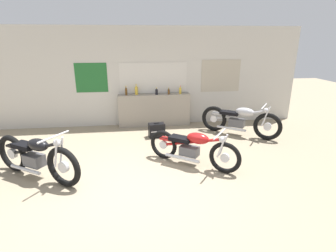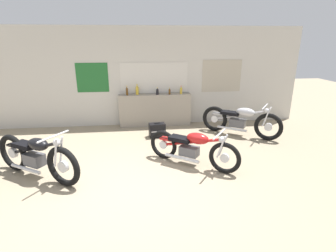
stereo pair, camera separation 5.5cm
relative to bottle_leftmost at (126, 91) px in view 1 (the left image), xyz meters
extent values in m
plane|color=gray|center=(0.12, -3.38, -1.05)|extent=(24.00, 24.00, 0.00)
cube|color=beige|center=(0.12, 0.21, 0.35)|extent=(10.00, 0.06, 2.80)
cube|color=silver|center=(0.79, 0.17, 0.33)|extent=(1.87, 0.01, 0.80)
cube|color=beige|center=(0.79, 0.17, 0.33)|extent=(1.93, 0.01, 0.86)
cube|color=#B2A893|center=(2.78, 0.17, 0.36)|extent=(1.17, 0.01, 0.93)
cube|color=#23662D|center=(-0.95, 0.17, 0.37)|extent=(0.88, 0.01, 0.81)
cube|color=gray|center=(0.79, 0.03, -0.58)|extent=(2.07, 0.28, 0.93)
cylinder|color=#5B3814|center=(0.00, 0.00, -0.02)|extent=(0.06, 0.06, 0.19)
cone|color=#5B3814|center=(0.00, 0.00, 0.10)|extent=(0.05, 0.05, 0.05)
cylinder|color=gold|center=(0.00, 0.00, 0.14)|extent=(0.02, 0.02, 0.02)
cylinder|color=gold|center=(0.29, 0.06, -0.01)|extent=(0.08, 0.08, 0.21)
cone|color=gold|center=(0.29, 0.06, 0.12)|extent=(0.07, 0.07, 0.06)
cylinder|color=gold|center=(0.29, 0.06, 0.17)|extent=(0.03, 0.03, 0.02)
cylinder|color=black|center=(0.86, 0.00, -0.05)|extent=(0.07, 0.07, 0.14)
cone|color=black|center=(0.86, 0.00, 0.05)|extent=(0.06, 0.06, 0.04)
cylinder|color=gold|center=(0.86, 0.00, 0.07)|extent=(0.03, 0.03, 0.02)
cylinder|color=#5B3814|center=(1.21, -0.02, -0.05)|extent=(0.06, 0.06, 0.14)
cone|color=#5B3814|center=(1.21, -0.02, 0.04)|extent=(0.05, 0.05, 0.04)
cylinder|color=gold|center=(1.21, -0.02, 0.07)|extent=(0.02, 0.02, 0.02)
cylinder|color=gold|center=(1.55, 0.01, -0.03)|extent=(0.07, 0.07, 0.17)
cone|color=gold|center=(1.55, 0.01, 0.08)|extent=(0.06, 0.06, 0.05)
cylinder|color=red|center=(1.55, 0.01, 0.11)|extent=(0.03, 0.03, 0.02)
torus|color=black|center=(-1.02, -3.18, -0.68)|extent=(0.67, 0.48, 0.73)
cylinder|color=silver|center=(-1.02, -3.18, -0.68)|extent=(0.21, 0.17, 0.20)
torus|color=black|center=(-2.13, -2.47, -0.68)|extent=(0.67, 0.48, 0.73)
cylinder|color=silver|center=(-2.13, -2.47, -0.68)|extent=(0.21, 0.17, 0.20)
cube|color=#4C4C51|center=(-1.63, -2.79, -0.70)|extent=(0.43, 0.38, 0.22)
cylinder|color=black|center=(-1.63, -2.79, -0.48)|extent=(1.04, 0.70, 0.45)
ellipsoid|color=black|center=(-1.48, -2.88, -0.37)|extent=(0.51, 0.44, 0.22)
cube|color=black|center=(-1.79, -2.68, -0.45)|extent=(0.51, 0.44, 0.08)
cube|color=black|center=(-2.06, -2.51, -0.51)|extent=(0.30, 0.26, 0.04)
cylinder|color=silver|center=(-1.04, -3.10, -0.42)|extent=(0.16, 0.12, 0.53)
cylinder|color=silver|center=(-1.10, -3.20, -0.42)|extent=(0.16, 0.12, 0.53)
cylinder|color=silver|center=(-1.13, -3.11, -0.15)|extent=(0.37, 0.56, 0.03)
sphere|color=silver|center=(-1.08, -3.14, -0.25)|extent=(0.13, 0.13, 0.13)
cylinder|color=silver|center=(-1.78, -2.86, -0.85)|extent=(0.64, 0.44, 0.06)
torus|color=black|center=(3.52, -1.53, -0.70)|extent=(0.63, 0.51, 0.70)
cylinder|color=silver|center=(3.52, -1.53, -0.70)|extent=(0.20, 0.17, 0.19)
torus|color=black|center=(2.39, -0.68, -0.70)|extent=(0.63, 0.51, 0.70)
cylinder|color=silver|center=(2.39, -0.68, -0.70)|extent=(0.20, 0.17, 0.19)
cube|color=#4C4C51|center=(2.90, -1.06, -0.71)|extent=(0.45, 0.41, 0.21)
cylinder|color=#B2B2B7|center=(2.90, -1.06, -0.51)|extent=(1.06, 0.82, 0.43)
ellipsoid|color=#B2B2B7|center=(3.04, -1.17, -0.39)|extent=(0.53, 0.48, 0.22)
cube|color=black|center=(2.73, -0.93, -0.47)|extent=(0.53, 0.48, 0.08)
cube|color=#B2B2B7|center=(2.45, -0.73, -0.53)|extent=(0.31, 0.28, 0.04)
cylinder|color=silver|center=(3.50, -1.44, -0.44)|extent=(0.16, 0.13, 0.50)
cylinder|color=silver|center=(3.43, -1.53, -0.44)|extent=(0.16, 0.13, 0.50)
cylinder|color=silver|center=(3.40, -1.44, -0.19)|extent=(0.41, 0.53, 0.03)
sphere|color=silver|center=(3.45, -1.48, -0.29)|extent=(0.13, 0.13, 0.13)
cylinder|color=silver|center=(2.73, -1.11, -0.85)|extent=(0.66, 0.52, 0.06)
torus|color=black|center=(1.88, -3.07, -0.74)|extent=(0.55, 0.44, 0.62)
cylinder|color=silver|center=(1.88, -3.07, -0.74)|extent=(0.17, 0.15, 0.17)
torus|color=black|center=(0.80, -2.27, -0.74)|extent=(0.55, 0.44, 0.62)
cylinder|color=silver|center=(0.80, -2.27, -0.74)|extent=(0.17, 0.15, 0.17)
cube|color=#4C4C51|center=(1.29, -2.63, -0.75)|extent=(0.43, 0.40, 0.19)
cylinder|color=#B21919|center=(1.29, -2.63, -0.56)|extent=(1.02, 0.77, 0.40)
ellipsoid|color=#B21919|center=(1.43, -2.73, -0.45)|extent=(0.51, 0.46, 0.22)
cube|color=black|center=(1.13, -2.51, -0.53)|extent=(0.51, 0.46, 0.08)
cube|color=#B21919|center=(0.87, -2.32, -0.59)|extent=(0.30, 0.27, 0.04)
cylinder|color=silver|center=(1.86, -2.98, -0.51)|extent=(0.15, 0.13, 0.45)
cylinder|color=silver|center=(1.79, -3.08, -0.51)|extent=(0.15, 0.13, 0.45)
cylinder|color=silver|center=(1.77, -2.99, -0.28)|extent=(0.40, 0.53, 0.03)
sphere|color=silver|center=(1.82, -3.02, -0.38)|extent=(0.13, 0.13, 0.13)
cylinder|color=silver|center=(1.13, -2.69, -0.88)|extent=(0.63, 0.49, 0.06)
cube|color=black|center=(0.77, -0.95, -0.87)|extent=(0.44, 0.29, 0.36)
cube|color=silver|center=(0.78, -1.07, -0.87)|extent=(0.35, 0.05, 0.02)
cube|color=black|center=(0.77, -0.95, -0.67)|extent=(0.15, 0.04, 0.02)
camera|label=1|loc=(0.24, -7.39, 1.39)|focal=28.00mm
camera|label=2|loc=(0.30, -7.40, 1.39)|focal=28.00mm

